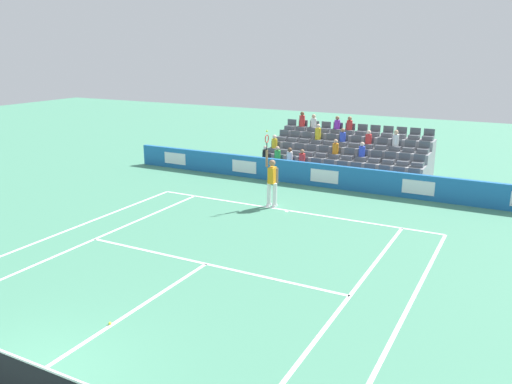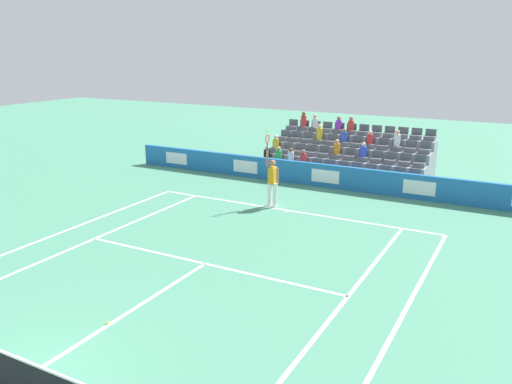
# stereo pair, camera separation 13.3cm
# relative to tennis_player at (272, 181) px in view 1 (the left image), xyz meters

# --- Properties ---
(line_baseline) EXTENTS (10.97, 0.10, 0.01)m
(line_baseline) POSITION_rel_tennis_player_xyz_m (-0.78, 0.19, -0.99)
(line_baseline) COLOR white
(line_baseline) RESTS_ON ground
(line_service) EXTENTS (8.23, 0.10, 0.01)m
(line_service) POSITION_rel_tennis_player_xyz_m (-0.78, 5.68, -0.99)
(line_service) COLOR white
(line_service) RESTS_ON ground
(line_centre_service) EXTENTS (0.10, 6.40, 0.01)m
(line_centre_service) POSITION_rel_tennis_player_xyz_m (-0.78, 8.88, -0.99)
(line_centre_service) COLOR white
(line_centre_service) RESTS_ON ground
(line_singles_sideline_left) EXTENTS (0.10, 11.89, 0.01)m
(line_singles_sideline_left) POSITION_rel_tennis_player_xyz_m (3.34, 6.14, -0.99)
(line_singles_sideline_left) COLOR white
(line_singles_sideline_left) RESTS_ON ground
(line_singles_sideline_right) EXTENTS (0.10, 11.89, 0.01)m
(line_singles_sideline_right) POSITION_rel_tennis_player_xyz_m (-4.89, 6.14, -0.99)
(line_singles_sideline_right) COLOR white
(line_singles_sideline_right) RESTS_ON ground
(line_doubles_sideline_left) EXTENTS (0.10, 11.89, 0.01)m
(line_doubles_sideline_left) POSITION_rel_tennis_player_xyz_m (4.71, 6.14, -0.99)
(line_doubles_sideline_left) COLOR white
(line_doubles_sideline_left) RESTS_ON ground
(line_doubles_sideline_right) EXTENTS (0.10, 11.89, 0.01)m
(line_doubles_sideline_right) POSITION_rel_tennis_player_xyz_m (-6.26, 6.14, -0.99)
(line_doubles_sideline_right) COLOR white
(line_doubles_sideline_right) RESTS_ON ground
(line_centre_mark) EXTENTS (0.10, 0.20, 0.01)m
(line_centre_mark) POSITION_rel_tennis_player_xyz_m (-0.78, 0.29, -0.99)
(line_centre_mark) COLOR white
(line_centre_mark) RESTS_ON ground
(sponsor_barrier) EXTENTS (19.38, 0.22, 0.98)m
(sponsor_barrier) POSITION_rel_tennis_player_xyz_m (-0.78, -3.56, -0.50)
(sponsor_barrier) COLOR #1E66AD
(sponsor_barrier) RESTS_ON ground
(tennis_player) EXTENTS (0.53, 0.37, 2.85)m
(tennis_player) POSITION_rel_tennis_player_xyz_m (0.00, 0.00, 0.00)
(tennis_player) COLOR white
(tennis_player) RESTS_ON ground
(stadium_stand) EXTENTS (7.44, 3.80, 2.62)m
(stadium_stand) POSITION_rel_tennis_player_xyz_m (-0.75, -6.50, -0.30)
(stadium_stand) COLOR gray
(stadium_stand) RESTS_ON ground
(loose_tennis_ball) EXTENTS (0.07, 0.07, 0.07)m
(loose_tennis_ball) POSITION_rel_tennis_player_xyz_m (-0.74, 9.40, -0.96)
(loose_tennis_ball) COLOR #D1E533
(loose_tennis_ball) RESTS_ON ground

